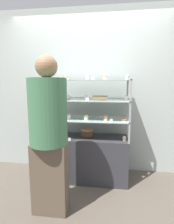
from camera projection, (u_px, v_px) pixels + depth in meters
name	position (u px, v px, depth m)	size (l,w,h in m)	color
ground_plane	(87.00, 178.00, 2.68)	(20.00, 20.00, 0.00)	brown
back_wall	(90.00, 92.00, 2.85)	(8.00, 0.05, 2.60)	#A8B2AD
display_base	(87.00, 158.00, 2.63)	(1.19, 0.46, 0.65)	#333338
display_riser_lower	(87.00, 120.00, 2.54)	(1.19, 0.46, 0.28)	#99999E
display_riser_middle	(87.00, 101.00, 2.50)	(1.19, 0.46, 0.28)	#99999E
display_riser_upper	(87.00, 81.00, 2.45)	(1.19, 0.46, 0.28)	#99999E
layer_cake_centerpiece	(87.00, 132.00, 2.63)	(0.19, 0.19, 0.11)	brown
sheet_cake_frosted	(100.00, 98.00, 2.44)	(0.21, 0.16, 0.06)	#DBBC84
cupcake_0	(49.00, 135.00, 2.54)	(0.05, 0.05, 0.07)	#CCB28C
cupcake_1	(124.00, 138.00, 2.41)	(0.05, 0.05, 0.07)	#CCB28C
price_tag_0	(69.00, 139.00, 2.40)	(0.04, 0.00, 0.04)	white
cupcake_2	(49.00, 117.00, 2.51)	(0.07, 0.07, 0.08)	white
cupcake_3	(69.00, 117.00, 2.48)	(0.07, 0.07, 0.08)	#CCB28C
cupcake_4	(86.00, 118.00, 2.43)	(0.07, 0.07, 0.08)	white
cupcake_5	(106.00, 118.00, 2.41)	(0.07, 0.07, 0.08)	beige
cupcake_6	(124.00, 118.00, 2.39)	(0.07, 0.07, 0.08)	beige
price_tag_1	(111.00, 121.00, 2.28)	(0.04, 0.00, 0.04)	white
cupcake_7	(48.00, 98.00, 2.45)	(0.06, 0.06, 0.07)	white
cupcake_8	(69.00, 98.00, 2.46)	(0.06, 0.06, 0.07)	#CCB28C
cupcake_9	(86.00, 98.00, 2.40)	(0.06, 0.06, 0.07)	beige
cupcake_10	(126.00, 98.00, 2.34)	(0.06, 0.06, 0.07)	beige
price_tag_2	(88.00, 99.00, 2.28)	(0.04, 0.00, 0.04)	white
cupcake_11	(49.00, 77.00, 2.46)	(0.05, 0.05, 0.07)	beige
cupcake_12	(66.00, 77.00, 2.41)	(0.05, 0.05, 0.07)	white
cupcake_13	(87.00, 77.00, 2.39)	(0.05, 0.05, 0.07)	beige
cupcake_14	(105.00, 77.00, 2.31)	(0.05, 0.05, 0.07)	beige
cupcake_15	(127.00, 77.00, 2.33)	(0.05, 0.05, 0.07)	beige
price_tag_3	(93.00, 78.00, 2.23)	(0.04, 0.00, 0.04)	white
donut_glazed	(61.00, 79.00, 2.50)	(0.13, 0.13, 0.04)	brown
customer_figure	(49.00, 133.00, 1.85)	(0.40, 0.40, 1.71)	brown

